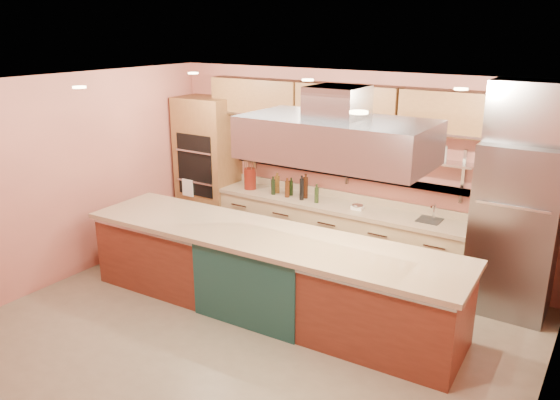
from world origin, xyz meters
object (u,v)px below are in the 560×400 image
Objects in this scene: flower_vase at (250,179)px; island at (266,272)px; green_canister at (316,140)px; kitchen_scale at (358,206)px; refrigerator at (515,230)px; copper_kettle at (288,137)px.

island is at bearing -49.05° from flower_vase.
green_canister is (-0.38, 1.86, 1.30)m from island.
kitchen_scale is 0.96× the size of green_canister.
island is at bearing -105.71° from kitchen_scale.
refrigerator is 13.40× the size of kitchen_scale.
island is 29.31× the size of green_canister.
green_canister is (0.48, 0.00, 0.01)m from copper_kettle.
island is 2.25m from flower_vase.
island is at bearing -78.48° from green_canister.
copper_kettle is at bearing 169.34° from kitchen_scale.
copper_kettle is (-0.86, 1.86, 1.29)m from island.
green_canister is at bearing 99.35° from island.
flower_vase is 1.28m from green_canister.
copper_kettle is at bearing 180.00° from green_canister.
refrigerator reaches higher than island.
flower_vase is 2.04× the size of green_canister.
refrigerator is at bearing -1.24° from kitchen_scale.
green_canister is (-2.88, 0.23, 0.75)m from refrigerator.
copper_kettle is 0.48m from green_canister.
kitchen_scale is at bearing 73.08° from island.
green_canister is (1.04, 0.22, 0.70)m from flower_vase.
copper_kettle reaches higher than flower_vase.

